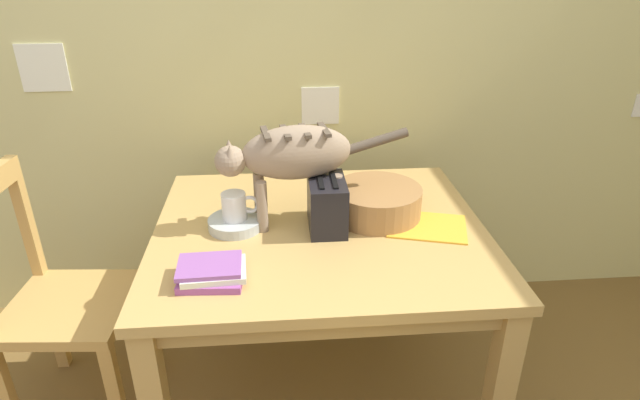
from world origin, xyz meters
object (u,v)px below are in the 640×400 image
cat (292,157)px  wicker_basket (377,201)px  magazine (427,226)px  toaster (327,204)px  dining_table (320,250)px  coffee_mug (235,206)px  saucer_bowl (235,223)px  wooden_chair_far (57,302)px  book_stack (212,273)px

cat → wicker_basket: cat is taller
magazine → wicker_basket: (-0.16, 0.10, 0.05)m
cat → toaster: size_ratio=3.18×
wicker_basket → toaster: bearing=-158.9°
dining_table → coffee_mug: 0.33m
cat → saucer_bowl: 0.30m
dining_table → wooden_chair_far: size_ratio=1.18×
magazine → wooden_chair_far: 1.33m
book_stack → toaster: size_ratio=0.98×
coffee_mug → magazine: size_ratio=0.48×
wicker_basket → book_stack: bearing=-146.3°
dining_table → book_stack: size_ratio=5.65×
wicker_basket → wooden_chair_far: bearing=-179.1°
cat → magazine: cat is taller
toaster → coffee_mug: bearing=176.3°
coffee_mug → dining_table: bearing=-3.3°
dining_table → magazine: magazine is taller
coffee_mug → wooden_chair_far: bearing=177.3°
wooden_chair_far → dining_table: bearing=91.5°
cat → magazine: bearing=-107.1°
saucer_bowl → wicker_basket: 0.49m
saucer_bowl → magazine: 0.64m
wicker_basket → cat: bearing=-175.4°
toaster → wooden_chair_far: bearing=177.0°
book_stack → cat: bearing=53.9°
book_stack → coffee_mug: bearing=80.7°
saucer_bowl → wicker_basket: wicker_basket is taller
book_stack → toaster: bearing=39.1°
book_stack → wooden_chair_far: (-0.61, 0.34, -0.31)m
dining_table → saucer_bowl: (-0.28, 0.02, 0.11)m
magazine → wicker_basket: size_ratio=0.84×
book_stack → wooden_chair_far: size_ratio=0.21×
saucer_bowl → book_stack: size_ratio=0.92×
coffee_mug → magazine: bearing=-4.3°
wicker_basket → magazine: bearing=-32.0°
book_stack → toaster: toaster is taller
magazine → wicker_basket: 0.19m
dining_table → saucer_bowl: 0.30m
saucer_bowl → coffee_mug: 0.06m
magazine → coffee_mug: bearing=-168.6°
cat → wooden_chair_far: (-0.85, 0.00, -0.53)m
dining_table → magazine: 0.37m
dining_table → saucer_bowl: size_ratio=6.14×
dining_table → wicker_basket: size_ratio=3.60×
cat → book_stack: bearing=136.2°
magazine → saucer_bowl: bearing=-168.6°
wicker_basket → wooden_chair_far: 1.19m
cat → wooden_chair_far: 1.00m
saucer_bowl → book_stack: book_stack is taller
magazine → wooden_chair_far: size_ratio=0.27×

